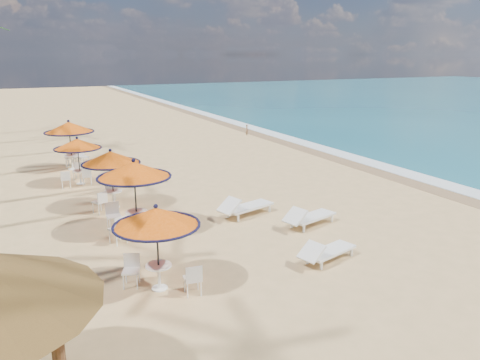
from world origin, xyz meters
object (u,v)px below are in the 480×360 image
object	(u,v)px
station_2	(110,163)
station_1	(133,179)
station_3	(77,150)
lounger_near	(326,251)
lounger_far	(244,206)
lounger_mid	(308,217)
station_0	(157,225)
station_4	(70,133)

from	to	relation	value
station_2	station_1	bearing A→B (deg)	-86.97
station_3	lounger_near	size ratio (longest dim) A/B	1.07
lounger_far	lounger_mid	bearing A→B (deg)	-67.61
station_3	station_2	bearing A→B (deg)	-80.72
lounger_near	lounger_far	bearing A→B (deg)	79.06
station_3	lounger_mid	distance (m)	11.04
station_0	lounger_near	size ratio (longest dim) A/B	1.10
station_0	lounger_near	world-z (taller)	station_0
station_1	station_3	world-z (taller)	station_1
lounger_mid	station_0	bearing A→B (deg)	-175.77
station_0	station_4	size ratio (longest dim) A/B	0.88
station_0	lounger_near	xyz separation A→B (m)	(4.66, -0.51, -1.37)
station_2	station_4	size ratio (longest dim) A/B	0.90
station_0	station_1	size ratio (longest dim) A/B	0.89
station_3	lounger_mid	size ratio (longest dim) A/B	0.99
station_1	station_3	bearing A→B (deg)	96.63
station_2	lounger_near	distance (m)	8.87
station_1	lounger_mid	bearing A→B (deg)	-20.10
station_3	station_4	world-z (taller)	station_4
lounger_near	station_1	bearing A→B (deg)	117.77
station_2	station_3	xyz separation A→B (m)	(-0.66, 4.06, -0.16)
station_4	station_1	bearing A→B (deg)	-85.87
station_4	station_2	bearing A→B (deg)	-85.42
station_3	lounger_far	world-z (taller)	station_3
station_1	station_2	distance (m)	3.02
station_2	station_4	world-z (taller)	station_4
station_1	lounger_mid	size ratio (longest dim) A/B	1.13
station_4	lounger_near	xyz separation A→B (m)	(4.99, -14.83, -1.53)
lounger_mid	lounger_far	bearing A→B (deg)	112.85
station_0	station_4	bearing A→B (deg)	91.34
station_1	lounger_near	size ratio (longest dim) A/B	1.22
station_0	station_4	distance (m)	14.33
station_2	lounger_mid	size ratio (longest dim) A/B	1.04
station_2	lounger_mid	bearing A→B (deg)	-41.91
station_1	station_4	size ratio (longest dim) A/B	0.98
station_2	station_3	bearing A→B (deg)	99.28
lounger_far	station_1	bearing A→B (deg)	162.89
lounger_mid	lounger_far	distance (m)	2.40
station_0	station_1	distance (m)	4.06
lounger_mid	station_4	bearing A→B (deg)	101.25
station_0	lounger_mid	size ratio (longest dim) A/B	1.01
station_0	station_1	xyz separation A→B (m)	(0.41, 4.04, 0.12)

